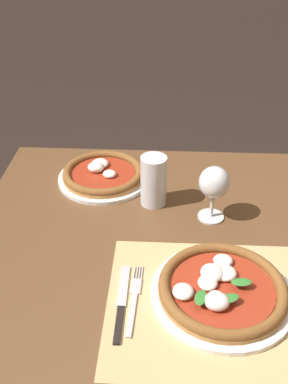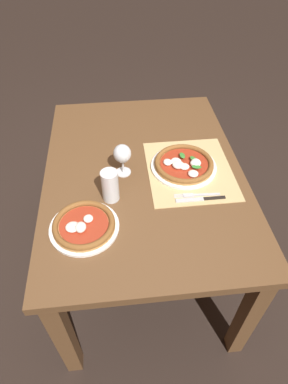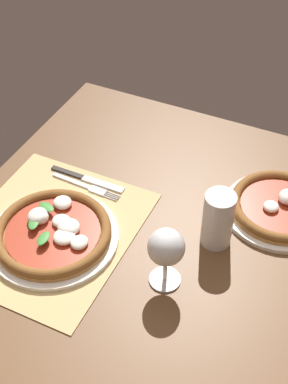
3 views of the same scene
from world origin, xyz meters
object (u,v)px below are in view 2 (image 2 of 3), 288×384
at_px(pizza_far, 84,225).
at_px(wine_glass, 122,155).
at_px(fork, 197,195).
at_px(pizza_near, 184,164).
at_px(pint_glass, 110,186).
at_px(knife, 201,199).

xyz_separation_m(pizza_far, wine_glass, (0.31, -0.17, 0.09)).
bearing_deg(pizza_far, fork, -75.07).
xyz_separation_m(pizza_near, pint_glass, (-0.16, 0.35, 0.05)).
relative_size(pizza_far, knife, 1.27).
xyz_separation_m(pizza_far, pint_glass, (0.16, -0.11, 0.05)).
bearing_deg(pint_glass, fork, -94.33).
bearing_deg(wine_glass, pizza_near, -89.74).
bearing_deg(pizza_far, wine_glass, -28.97).
distance_m(pizza_near, pint_glass, 0.38).
distance_m(pint_glass, knife, 0.39).
distance_m(fork, knife, 0.03).
bearing_deg(fork, pizza_near, 6.26).
distance_m(pizza_far, fork, 0.50).
distance_m(pizza_far, wine_glass, 0.37).
bearing_deg(fork, knife, -156.74).
bearing_deg(pizza_near, knife, -171.53).
xyz_separation_m(pint_glass, fork, (-0.03, -0.37, -0.06)).
bearing_deg(pint_glass, pizza_far, 144.23).
height_order(wine_glass, knife, wine_glass).
xyz_separation_m(pizza_near, knife, (-0.21, -0.03, -0.02)).
height_order(fork, knife, knife).
bearing_deg(pizza_near, fork, -173.74).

